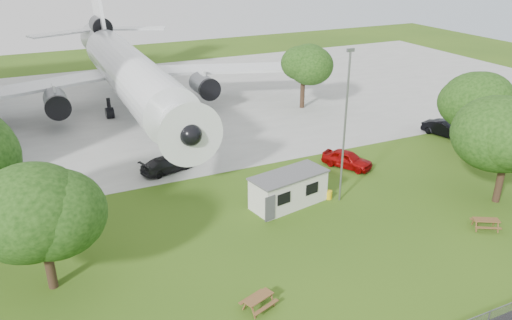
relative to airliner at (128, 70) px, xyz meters
name	(u,v)px	position (x,y,z in m)	size (l,w,h in m)	color
ground	(286,267)	(2.00, -35.86, -5.27)	(160.00, 160.00, 0.00)	#486C1A
concrete_apron	(145,106)	(2.00, 2.14, -5.25)	(120.00, 46.00, 0.03)	#B7B7B2
airliner	(128,70)	(0.00, 0.00, 0.00)	(46.36, 47.73, 17.69)	white
site_cabin	(289,189)	(6.15, -28.52, -3.96)	(6.95, 3.84, 2.62)	silver
picnic_west	(259,308)	(-1.21, -38.60, -5.27)	(1.80, 1.50, 0.76)	brown
picnic_east	(484,229)	(17.26, -37.79, -5.27)	(1.80, 1.50, 0.76)	brown
lamp_mast	(345,130)	(10.20, -29.66, 0.73)	(0.16, 0.16, 12.00)	slate
tree_west_small	(39,211)	(-11.57, -31.68, -0.09)	(7.39, 7.39, 8.89)	#382619
tree_east_front	(509,140)	(21.42, -35.12, -0.03)	(7.24, 7.24, 8.87)	#382619
tree_east_back	(477,100)	(26.95, -26.89, 0.24)	(7.10, 7.10, 9.07)	#382619
tree_far_apron	(304,64)	(19.73, -7.01, 0.31)	(5.86, 5.86, 8.53)	#382619
car_ne_hatch	(347,159)	(14.39, -24.55, -4.48)	(1.87, 4.64, 1.58)	#960707
car_ne_sedan	(445,129)	(28.51, -22.20, -4.48)	(1.68, 4.81, 1.58)	black
car_apron_van	(167,164)	(-0.83, -18.51, -4.56)	(2.00, 4.91, 1.42)	black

